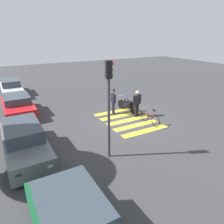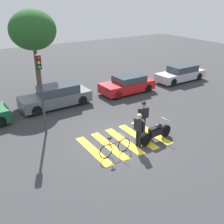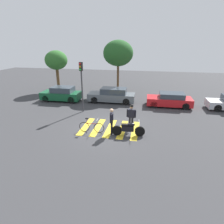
{
  "view_description": "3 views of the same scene",
  "coord_description": "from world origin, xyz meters",
  "px_view_note": "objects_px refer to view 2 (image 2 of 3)",
  "views": [
    {
      "loc": [
        -10.2,
        6.81,
        5.22
      ],
      "look_at": [
        0.0,
        1.2,
        0.79
      ],
      "focal_mm": 33.0,
      "sensor_mm": 36.0,
      "label": 1
    },
    {
      "loc": [
        -7.14,
        -10.06,
        7.01
      ],
      "look_at": [
        -0.11,
        0.98,
        1.3
      ],
      "focal_mm": 43.59,
      "sensor_mm": 36.0,
      "label": 2
    },
    {
      "loc": [
        2.58,
        -12.18,
        5.79
      ],
      "look_at": [
        -0.02,
        0.83,
        0.94
      ],
      "focal_mm": 30.66,
      "sensor_mm": 36.0,
      "label": 3
    }
  ],
  "objects_px": {
    "police_motorcycle": "(156,133)",
    "car_grey_coupe": "(56,97)",
    "leaning_bicycle": "(115,148)",
    "officer_on_foot": "(143,114)",
    "officer_by_motorcycle": "(139,128)",
    "car_red_convertible": "(127,84)",
    "car_silver_sedan": "(181,74)",
    "traffic_light_pole": "(41,83)"
  },
  "relations": [
    {
      "from": "officer_on_foot",
      "to": "car_grey_coupe",
      "type": "bearing_deg",
      "value": 113.13
    },
    {
      "from": "officer_by_motorcycle",
      "to": "car_red_convertible",
      "type": "xyz_separation_m",
      "value": [
        4.24,
        6.89,
        -0.39
      ]
    },
    {
      "from": "officer_by_motorcycle",
      "to": "police_motorcycle",
      "type": "bearing_deg",
      "value": -1.01
    },
    {
      "from": "car_silver_sedan",
      "to": "officer_on_foot",
      "type": "bearing_deg",
      "value": -146.69
    },
    {
      "from": "officer_by_motorcycle",
      "to": "officer_on_foot",
      "type": "bearing_deg",
      "value": 44.03
    },
    {
      "from": "officer_on_foot",
      "to": "car_grey_coupe",
      "type": "xyz_separation_m",
      "value": [
        -2.58,
        6.03,
        -0.35
      ]
    },
    {
      "from": "leaning_bicycle",
      "to": "car_red_convertible",
      "type": "relative_size",
      "value": 0.42
    },
    {
      "from": "officer_on_foot",
      "to": "car_silver_sedan",
      "type": "xyz_separation_m",
      "value": [
        8.75,
        5.75,
        -0.4
      ]
    },
    {
      "from": "police_motorcycle",
      "to": "officer_by_motorcycle",
      "type": "distance_m",
      "value": 1.25
    },
    {
      "from": "officer_by_motorcycle",
      "to": "leaning_bicycle",
      "type": "bearing_deg",
      "value": -179.07
    },
    {
      "from": "police_motorcycle",
      "to": "car_grey_coupe",
      "type": "distance_m",
      "value": 7.61
    },
    {
      "from": "police_motorcycle",
      "to": "traffic_light_pole",
      "type": "bearing_deg",
      "value": 139.05
    },
    {
      "from": "officer_on_foot",
      "to": "car_grey_coupe",
      "type": "height_order",
      "value": "officer_on_foot"
    },
    {
      "from": "officer_on_foot",
      "to": "car_silver_sedan",
      "type": "distance_m",
      "value": 10.48
    },
    {
      "from": "leaning_bicycle",
      "to": "car_silver_sedan",
      "type": "relative_size",
      "value": 0.38
    },
    {
      "from": "officer_on_foot",
      "to": "officer_by_motorcycle",
      "type": "relative_size",
      "value": 1.01
    },
    {
      "from": "leaning_bicycle",
      "to": "traffic_light_pole",
      "type": "distance_m",
      "value": 5.02
    },
    {
      "from": "officer_by_motorcycle",
      "to": "car_red_convertible",
      "type": "bearing_deg",
      "value": 58.36
    },
    {
      "from": "leaning_bicycle",
      "to": "officer_by_motorcycle",
      "type": "bearing_deg",
      "value": 0.93
    },
    {
      "from": "car_grey_coupe",
      "to": "police_motorcycle",
      "type": "bearing_deg",
      "value": -70.68
    },
    {
      "from": "leaning_bicycle",
      "to": "officer_on_foot",
      "type": "bearing_deg",
      "value": 24.19
    },
    {
      "from": "police_motorcycle",
      "to": "officer_by_motorcycle",
      "type": "height_order",
      "value": "officer_by_motorcycle"
    },
    {
      "from": "police_motorcycle",
      "to": "car_silver_sedan",
      "type": "distance_m",
      "value": 11.19
    },
    {
      "from": "leaning_bicycle",
      "to": "car_red_convertible",
      "type": "distance_m",
      "value": 8.92
    },
    {
      "from": "police_motorcycle",
      "to": "car_grey_coupe",
      "type": "xyz_separation_m",
      "value": [
        -2.52,
        7.18,
        0.24
      ]
    },
    {
      "from": "leaning_bicycle",
      "to": "officer_by_motorcycle",
      "type": "xyz_separation_m",
      "value": [
        1.4,
        0.02,
        0.64
      ]
    },
    {
      "from": "officer_by_motorcycle",
      "to": "car_red_convertible",
      "type": "height_order",
      "value": "officer_by_motorcycle"
    },
    {
      "from": "traffic_light_pole",
      "to": "car_silver_sedan",
      "type": "bearing_deg",
      "value": 12.77
    },
    {
      "from": "police_motorcycle",
      "to": "car_red_convertible",
      "type": "relative_size",
      "value": 0.52
    },
    {
      "from": "officer_on_foot",
      "to": "officer_by_motorcycle",
      "type": "bearing_deg",
      "value": -135.97
    },
    {
      "from": "police_motorcycle",
      "to": "car_silver_sedan",
      "type": "xyz_separation_m",
      "value": [
        8.81,
        6.9,
        0.19
      ]
    },
    {
      "from": "leaning_bicycle",
      "to": "car_grey_coupe",
      "type": "height_order",
      "value": "car_grey_coupe"
    },
    {
      "from": "officer_on_foot",
      "to": "officer_by_motorcycle",
      "type": "height_order",
      "value": "officer_on_foot"
    },
    {
      "from": "officer_on_foot",
      "to": "traffic_light_pole",
      "type": "height_order",
      "value": "traffic_light_pole"
    },
    {
      "from": "police_motorcycle",
      "to": "officer_on_foot",
      "type": "bearing_deg",
      "value": 87.08
    },
    {
      "from": "car_red_convertible",
      "to": "traffic_light_pole",
      "type": "bearing_deg",
      "value": -158.38
    },
    {
      "from": "leaning_bicycle",
      "to": "officer_by_motorcycle",
      "type": "relative_size",
      "value": 0.97
    },
    {
      "from": "car_red_convertible",
      "to": "car_silver_sedan",
      "type": "distance_m",
      "value": 5.68
    },
    {
      "from": "leaning_bicycle",
      "to": "officer_on_foot",
      "type": "relative_size",
      "value": 0.96
    },
    {
      "from": "car_red_convertible",
      "to": "leaning_bicycle",
      "type": "bearing_deg",
      "value": -129.22
    },
    {
      "from": "leaning_bicycle",
      "to": "car_grey_coupe",
      "type": "relative_size",
      "value": 0.37
    },
    {
      "from": "officer_by_motorcycle",
      "to": "car_silver_sedan",
      "type": "relative_size",
      "value": 0.39
    }
  ]
}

